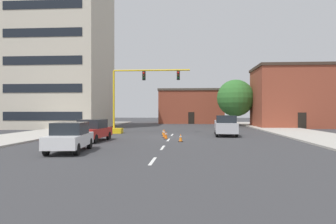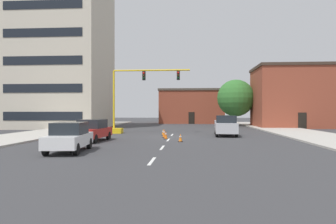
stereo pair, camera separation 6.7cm
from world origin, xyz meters
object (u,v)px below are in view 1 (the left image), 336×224
tree_right_far (235,98)px  sedan_white_mid_left (70,137)px  sedan_red_near_left (92,130)px  traffic_cone_roadside_a (166,135)px  traffic_signal_gantry (124,112)px  traffic_cone_roadside_d (181,138)px  pickup_truck_silver (226,126)px  traffic_cone_roadside_b (164,133)px  traffic_cone_roadside_c (163,132)px

tree_right_far → sedan_white_mid_left: 35.66m
sedan_red_near_left → traffic_cone_roadside_a: bearing=22.6°
traffic_signal_gantry → traffic_cone_roadside_d: traffic_signal_gantry is taller
pickup_truck_silver → sedan_white_mid_left: size_ratio=1.18×
traffic_signal_gantry → pickup_truck_silver: (10.48, -2.36, -1.27)m
sedan_white_mid_left → traffic_cone_roadside_a: bearing=60.1°
traffic_signal_gantry → tree_right_far: size_ratio=1.22×
traffic_cone_roadside_b → traffic_cone_roadside_d: 4.11m
tree_right_far → pickup_truck_silver: 20.37m
traffic_cone_roadside_b → traffic_cone_roadside_d: (1.60, -3.79, -0.07)m
traffic_cone_roadside_a → traffic_cone_roadside_b: (-0.28, 1.55, 0.04)m
pickup_truck_silver → sedan_red_near_left: pickup_truck_silver is taller
traffic_cone_roadside_b → traffic_cone_roadside_c: size_ratio=1.29×
traffic_cone_roadside_a → traffic_cone_roadside_c: bearing=98.1°
sedan_red_near_left → traffic_cone_roadside_d: 7.04m
traffic_cone_roadside_b → pickup_truck_silver: bearing=22.9°
tree_right_far → sedan_red_near_left: tree_right_far is taller
pickup_truck_silver → traffic_signal_gantry: bearing=167.3°
traffic_cone_roadside_b → sedan_white_mid_left: bearing=-114.8°
sedan_white_mid_left → traffic_cone_roadside_d: (6.35, 6.50, -0.58)m
traffic_signal_gantry → pickup_truck_silver: traffic_signal_gantry is taller
sedan_white_mid_left → traffic_cone_roadside_d: size_ratio=7.42×
sedan_red_near_left → traffic_cone_roadside_a: sedan_red_near_left is taller
tree_right_far → traffic_cone_roadside_c: tree_right_far is taller
traffic_cone_roadside_c → sedan_white_mid_left: bearing=-109.0°
pickup_truck_silver → tree_right_far: bearing=79.1°
sedan_white_mid_left → traffic_cone_roadside_a: size_ratio=6.79×
traffic_signal_gantry → tree_right_far: (14.27, 17.34, 2.22)m
sedan_white_mid_left → traffic_cone_roadside_c: bearing=71.0°
pickup_truck_silver → traffic_cone_roadside_b: pickup_truck_silver is taller
pickup_truck_silver → traffic_cone_roadside_b: size_ratio=7.15×
tree_right_far → sedan_white_mid_left: tree_right_far is taller
tree_right_far → sedan_white_mid_left: bearing=-113.8°
pickup_truck_silver → traffic_cone_roadside_c: size_ratio=9.21×
traffic_signal_gantry → pickup_truck_silver: 10.81m
traffic_cone_roadside_a → sedan_red_near_left: bearing=-157.4°
tree_right_far → traffic_cone_roadside_d: size_ratio=11.81×
traffic_signal_gantry → tree_right_far: 22.57m
traffic_cone_roadside_b → traffic_cone_roadside_c: 2.64m
pickup_truck_silver → sedan_red_near_left: (-11.21, -6.37, -0.09)m
traffic_signal_gantry → traffic_cone_roadside_a: size_ratio=13.22×
tree_right_far → sedan_red_near_left: 30.30m
tree_right_far → traffic_cone_roadside_b: 24.49m
traffic_cone_roadside_c → sedan_red_near_left: bearing=-128.0°
sedan_white_mid_left → traffic_cone_roadside_b: (4.75, 10.29, -0.51)m
tree_right_far → traffic_cone_roadside_b: bearing=-113.4°
traffic_signal_gantry → traffic_cone_roadside_d: (6.29, -8.60, -1.94)m
pickup_truck_silver → traffic_cone_roadside_d: pickup_truck_silver is taller
sedan_white_mid_left → tree_right_far: bearing=66.2°
tree_right_far → traffic_cone_roadside_c: bearing=-116.9°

